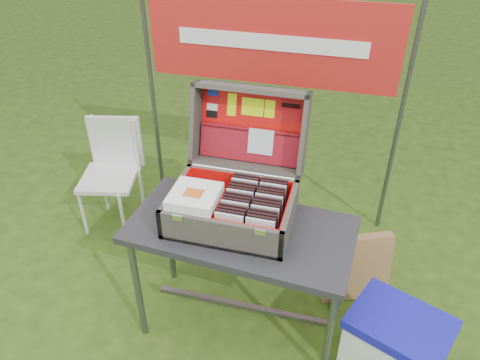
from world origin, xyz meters
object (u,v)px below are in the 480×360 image
(chair, at_px, (109,180))
(cooler, at_px, (394,347))
(cardboard_box, at_px, (357,267))
(table, at_px, (241,277))
(suitcase, at_px, (234,169))

(chair, bearing_deg, cooler, -33.62)
(chair, bearing_deg, cardboard_box, -20.35)
(cooler, height_order, chair, chair)
(cooler, distance_m, cardboard_box, 0.55)
(table, xyz_separation_m, cooler, (0.84, -0.13, -0.15))
(suitcase, height_order, chair, suitcase)
(table, relative_size, cooler, 2.43)
(chair, distance_m, cardboard_box, 1.75)
(suitcase, xyz_separation_m, chair, (-1.05, 0.52, -0.59))
(table, bearing_deg, cooler, -4.48)
(cooler, bearing_deg, suitcase, -170.72)
(cooler, xyz_separation_m, cardboard_box, (-0.22, 0.51, 0.01))
(table, relative_size, chair, 1.41)
(suitcase, relative_size, cardboard_box, 1.42)
(suitcase, relative_size, cooler, 1.31)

